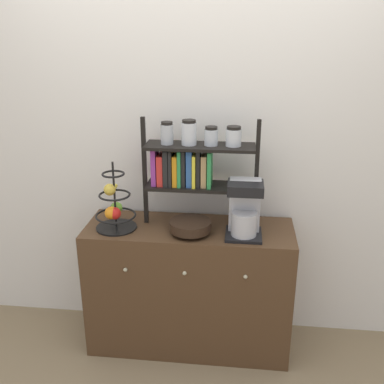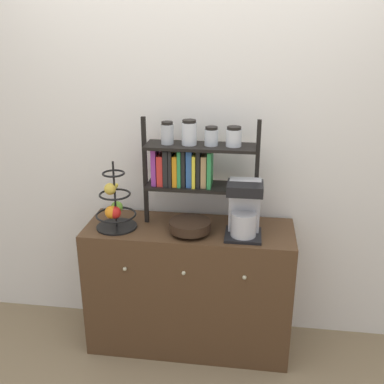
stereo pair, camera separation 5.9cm
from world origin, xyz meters
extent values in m
plane|color=#847051|center=(0.00, 0.00, 0.00)|extent=(12.00, 12.00, 0.00)
cube|color=silver|center=(0.00, 0.49, 1.30)|extent=(7.00, 0.05, 2.60)
cube|color=#4C331E|center=(0.00, 0.22, 0.41)|extent=(1.25, 0.44, 0.82)
sphere|color=#B2AD8C|center=(-0.34, -0.01, 0.64)|extent=(0.02, 0.02, 0.02)
sphere|color=#B2AD8C|center=(0.00, -0.01, 0.64)|extent=(0.02, 0.02, 0.02)
sphere|color=#B2AD8C|center=(0.34, -0.01, 0.64)|extent=(0.02, 0.02, 0.02)
cube|color=black|center=(0.33, 0.14, 0.83)|extent=(0.21, 0.21, 0.02)
cube|color=#B7B7BC|center=(0.33, 0.20, 1.00)|extent=(0.18, 0.08, 0.31)
cylinder|color=#B7B7BC|center=(0.33, 0.12, 0.91)|extent=(0.15, 0.15, 0.14)
cube|color=black|center=(0.33, 0.13, 1.12)|extent=(0.20, 0.17, 0.06)
cylinder|color=black|center=(-0.43, 0.16, 0.83)|extent=(0.24, 0.24, 0.01)
cylinder|color=black|center=(-0.43, 0.16, 1.04)|extent=(0.01, 0.01, 0.40)
torus|color=black|center=(-0.43, 0.16, 0.91)|extent=(0.24, 0.24, 0.01)
torus|color=black|center=(-0.43, 0.16, 1.04)|extent=(0.19, 0.19, 0.01)
torus|color=black|center=(-0.43, 0.16, 1.17)|extent=(0.13, 0.13, 0.01)
sphere|color=red|center=(-0.42, 0.11, 0.94)|extent=(0.07, 0.07, 0.07)
sphere|color=#6BAD33|center=(-0.43, 0.20, 0.94)|extent=(0.07, 0.07, 0.07)
sphere|color=orange|center=(-0.44, 0.11, 0.95)|extent=(0.08, 0.08, 0.08)
ellipsoid|color=yellow|center=(-0.46, 0.21, 1.06)|extent=(0.05, 0.15, 0.04)
sphere|color=gold|center=(-0.46, 0.16, 1.07)|extent=(0.07, 0.07, 0.07)
cylinder|color=black|center=(0.02, 0.14, 0.84)|extent=(0.13, 0.13, 0.02)
cylinder|color=black|center=(0.02, 0.14, 0.88)|extent=(0.24, 0.24, 0.05)
cube|color=black|center=(-0.27, 0.27, 1.15)|extent=(0.02, 0.02, 0.65)
cube|color=black|center=(0.39, 0.27, 1.15)|extent=(0.02, 0.02, 0.65)
cube|color=black|center=(0.06, 0.27, 1.07)|extent=(0.63, 0.20, 0.02)
cube|color=black|center=(0.06, 0.27, 1.31)|extent=(0.63, 0.20, 0.02)
cube|color=#8C338C|center=(-0.21, 0.27, 1.19)|extent=(0.03, 0.13, 0.21)
cube|color=red|center=(-0.17, 0.27, 1.17)|extent=(0.03, 0.14, 0.18)
cube|color=black|center=(-0.14, 0.27, 1.19)|extent=(0.03, 0.15, 0.21)
cube|color=black|center=(-0.11, 0.27, 1.19)|extent=(0.02, 0.16, 0.21)
cube|color=orange|center=(-0.08, 0.27, 1.17)|extent=(0.03, 0.14, 0.18)
cube|color=#2D8C47|center=(-0.06, 0.27, 1.19)|extent=(0.02, 0.15, 0.21)
cube|color=black|center=(-0.03, 0.27, 1.19)|extent=(0.02, 0.14, 0.21)
cube|color=#2D599E|center=(0.00, 0.27, 1.19)|extent=(0.03, 0.14, 0.21)
cube|color=yellow|center=(0.03, 0.27, 1.18)|extent=(0.02, 0.16, 0.19)
cube|color=black|center=(0.05, 0.27, 1.19)|extent=(0.02, 0.13, 0.21)
cube|color=tan|center=(0.08, 0.27, 1.18)|extent=(0.03, 0.13, 0.19)
cube|color=#2D8C47|center=(0.12, 0.27, 1.19)|extent=(0.02, 0.16, 0.21)
cylinder|color=#ADB2B7|center=(-0.13, 0.27, 1.38)|extent=(0.07, 0.07, 0.11)
cylinder|color=black|center=(-0.13, 0.27, 1.45)|extent=(0.07, 0.07, 0.02)
cylinder|color=silver|center=(-0.01, 0.27, 1.39)|extent=(0.09, 0.09, 0.13)
cylinder|color=black|center=(-0.01, 0.27, 1.46)|extent=(0.08, 0.08, 0.02)
cylinder|color=silver|center=(0.12, 0.27, 1.37)|extent=(0.08, 0.08, 0.09)
cylinder|color=black|center=(0.12, 0.27, 1.42)|extent=(0.07, 0.07, 0.02)
cylinder|color=silver|center=(0.25, 0.27, 1.37)|extent=(0.09, 0.09, 0.10)
cylinder|color=black|center=(0.25, 0.27, 1.43)|extent=(0.08, 0.08, 0.02)
camera|label=1|loc=(0.29, -2.22, 1.96)|focal=42.00mm
camera|label=2|loc=(0.35, -2.21, 1.96)|focal=42.00mm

